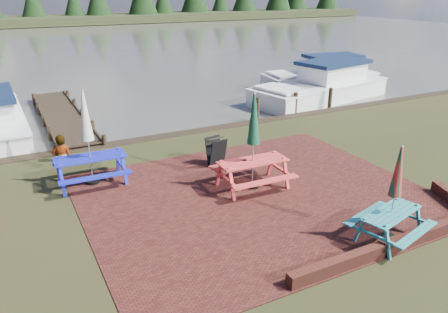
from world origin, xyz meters
TOP-DOWN VIEW (x-y plane):
  - ground at (0.00, 0.00)m, footprint 120.00×120.00m
  - paving at (0.00, 1.00)m, footprint 9.00×7.50m
  - brick_wall at (2.15, -2.42)m, footprint 6.21×1.79m
  - water at (0.00, 37.00)m, footprint 120.00×60.00m
  - far_treeline at (0.00, 66.00)m, footprint 120.00×10.00m
  - picnic_table_teal at (1.52, -2.18)m, footprint 1.90×1.77m
  - picnic_table_red at (0.19, 1.55)m, footprint 2.01×1.80m
  - picnic_table_blue at (-3.76, 3.91)m, footprint 2.01×1.80m
  - chalkboard at (0.01, 3.48)m, footprint 0.59×0.61m
  - jetty at (-3.50, 11.28)m, footprint 1.76×9.08m
  - boat_near at (9.09, 9.40)m, footprint 8.29×4.19m
  - boat_far at (10.90, 11.64)m, footprint 6.82×3.14m
  - person at (-4.27, 6.13)m, footprint 0.74×0.60m

SIDE VIEW (x-z plane):
  - ground at x=0.00m, z-range 0.00..0.00m
  - water at x=0.00m, z-range -0.01..0.01m
  - paving at x=0.00m, z-range 0.00..0.02m
  - jetty at x=-3.50m, z-range -0.39..0.61m
  - brick_wall at x=2.15m, z-range 0.00..0.30m
  - boat_far at x=10.90m, z-range -0.61..1.44m
  - boat_near at x=9.09m, z-range -0.63..1.51m
  - chalkboard at x=0.01m, z-range 0.02..0.93m
  - picnic_table_teal at x=1.52m, z-range -0.33..1.89m
  - person at x=-4.27m, z-range 0.00..1.76m
  - picnic_table_red at x=0.19m, z-range -0.40..2.30m
  - picnic_table_blue at x=-3.76m, z-range -0.41..2.31m
  - far_treeline at x=0.00m, z-range -0.77..7.33m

